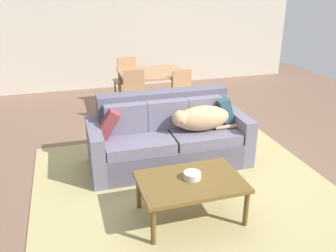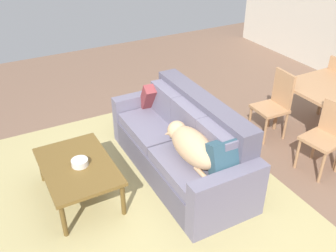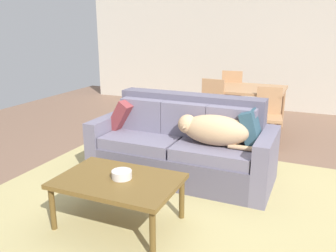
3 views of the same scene
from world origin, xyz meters
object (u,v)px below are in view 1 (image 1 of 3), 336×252
dining_chair_near_left (135,96)px  dining_chair_far_left (126,78)px  couch (168,138)px  dining_table (152,75)px  throw_pillow_by_left_arm (107,122)px  bowl_on_coffee_table (192,175)px  throw_pillow_by_right_arm (222,110)px  dining_chair_near_right (185,93)px  dog_on_left_cushion (200,118)px  coffee_table (191,184)px

dining_chair_near_left → dining_chair_far_left: 1.19m
couch → dining_table: 2.16m
throw_pillow_by_left_arm → dining_chair_near_left: size_ratio=0.42×
bowl_on_coffee_table → dining_chair_near_left: bearing=90.3°
throw_pillow_by_right_arm → dining_chair_near_left: (-0.91, 1.47, -0.17)m
dining_chair_near_left → dining_chair_near_right: size_ratio=1.08×
throw_pillow_by_right_arm → bowl_on_coffee_table: throw_pillow_by_right_arm is taller
throw_pillow_by_left_arm → dining_table: throw_pillow_by_left_arm is taller
couch → dining_chair_near_right: 1.69m
dining_table → dining_chair_near_right: dining_chair_near_right is taller
dog_on_left_cushion → throw_pillow_by_right_arm: bearing=25.4°
throw_pillow_by_left_arm → dining_chair_near_left: 1.60m
throw_pillow_by_right_arm → dining_table: bearing=102.4°
dining_chair_near_right → dog_on_left_cushion: bearing=-109.8°
dining_table → dining_chair_near_left: size_ratio=1.27×
dog_on_left_cushion → dining_chair_near_left: bearing=107.9°
coffee_table → dining_table: 3.38m
throw_pillow_by_left_arm → coffee_table: (0.65, -1.29, -0.27)m
dining_chair_near_right → dining_chair_far_left: size_ratio=0.91×
dog_on_left_cushion → throw_pillow_by_left_arm: size_ratio=2.34×
coffee_table → dining_chair_near_right: bearing=72.0°
dining_chair_near_right → dining_chair_far_left: (-0.81, 1.19, 0.03)m
throw_pillow_by_right_arm → throw_pillow_by_left_arm: bearing=179.3°
bowl_on_coffee_table → dining_chair_near_right: size_ratio=0.21×
couch → dining_chair_near_right: bearing=64.0°
dining_table → dining_chair_far_left: dining_chair_far_left is taller
coffee_table → dining_chair_near_left: size_ratio=1.14×
couch → dining_chair_far_left: size_ratio=2.22×
dining_table → dining_chair_near_left: dining_chair_near_left is taller
couch → dining_chair_far_left: (-0.06, 2.69, 0.15)m
throw_pillow_by_left_arm → bowl_on_coffee_table: 1.44m
dog_on_left_cushion → coffee_table: bearing=-115.0°
dining_table → dining_chair_far_left: size_ratio=1.25×
dining_table → bowl_on_coffee_table: bearing=-97.6°
coffee_table → dining_chair_far_left: size_ratio=1.12×
dining_chair_near_right → dining_chair_far_left: bearing=117.1°
dining_chair_near_left → throw_pillow_by_right_arm: bearing=-54.9°
couch → dining_table: bearing=81.8°
dining_chair_far_left → throw_pillow_by_right_arm: bearing=102.5°
couch → bowl_on_coffee_table: size_ratio=11.81×
throw_pillow_by_right_arm → coffee_table: size_ratio=0.38×
throw_pillow_by_right_arm → coffee_table: 1.59m
dog_on_left_cushion → coffee_table: dog_on_left_cushion is taller
dining_table → throw_pillow_by_left_arm: bearing=-118.5°
couch → dog_on_left_cushion: (0.39, -0.14, 0.29)m
dog_on_left_cushion → bowl_on_coffee_table: size_ratio=5.11×
throw_pillow_by_right_arm → dining_table: throw_pillow_by_right_arm is taller
dining_chair_far_left → couch: bearing=86.1°
dog_on_left_cushion → dining_chair_near_right: 1.70m
dog_on_left_cushion → throw_pillow_by_right_arm: throw_pillow_by_right_arm is taller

